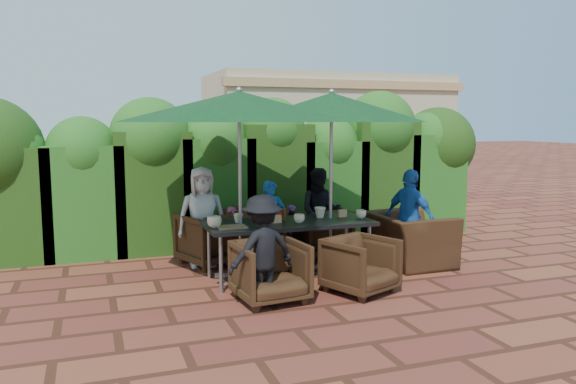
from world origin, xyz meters
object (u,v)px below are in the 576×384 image
object	(u,v)px
umbrella_left	(239,107)
chair_near_right	(361,262)
chair_far_mid	(260,232)
chair_near_left	(270,268)
dining_table	(289,227)
chair_far_left	(212,236)
chair_far_right	(318,230)
chair_end_right	(410,231)
umbrella_right	(332,108)

from	to	relation	value
umbrella_left	chair_near_right	bearing A→B (deg)	-37.36
umbrella_left	chair_far_mid	world-z (taller)	umbrella_left
chair_near_right	chair_near_left	bearing A→B (deg)	154.73
dining_table	chair_far_left	xyz separation A→B (m)	(-0.81, 1.03, -0.26)
chair_far_right	chair_near_right	size ratio (longest dim) A/B	1.11
chair_far_mid	chair_near_left	world-z (taller)	chair_far_mid
umbrella_left	chair_end_right	world-z (taller)	umbrella_left
dining_table	chair_far_left	size ratio (longest dim) A/B	2.60
dining_table	chair_end_right	xyz separation A→B (m)	(1.86, 0.07, -0.18)
umbrella_right	chair_far_right	distance (m)	2.02
chair_near_left	chair_end_right	xyz separation A→B (m)	(2.39, 0.92, 0.11)
chair_far_mid	chair_far_right	distance (m)	0.91
chair_far_left	chair_near_left	bearing A→B (deg)	77.67
chair_near_left	chair_near_right	size ratio (longest dim) A/B	1.04
umbrella_left	dining_table	bearing A→B (deg)	-3.99
umbrella_right	chair_far_left	distance (m)	2.49
chair_far_left	chair_near_left	xyz separation A→B (m)	(0.28, -1.88, -0.03)
chair_far_left	chair_near_right	distance (m)	2.38
chair_far_mid	chair_end_right	size ratio (longest dim) A/B	0.77
umbrella_right	chair_end_right	size ratio (longest dim) A/B	2.21
chair_far_right	chair_end_right	distance (m)	1.37
chair_far_left	chair_near_left	distance (m)	1.90
umbrella_right	chair_near_left	world-z (taller)	umbrella_right
umbrella_left	chair_end_right	bearing A→B (deg)	0.62
umbrella_left	chair_far_mid	xyz separation A→B (m)	(0.53, 0.94, -1.78)
dining_table	chair_end_right	bearing A→B (deg)	2.20
umbrella_left	chair_far_left	distance (m)	2.06
chair_far_right	chair_near_right	world-z (taller)	chair_far_right
chair_far_mid	chair_end_right	distance (m)	2.17
chair_far_mid	chair_near_left	xyz separation A→B (m)	(-0.42, -1.83, -0.05)
chair_near_left	chair_end_right	bearing A→B (deg)	14.92
chair_end_right	umbrella_left	bearing A→B (deg)	90.78
chair_far_mid	chair_end_right	bearing A→B (deg)	177.88
chair_near_left	chair_far_mid	bearing A→B (deg)	70.86
chair_far_left	chair_far_mid	xyz separation A→B (m)	(0.70, -0.05, 0.02)
umbrella_left	umbrella_right	bearing A→B (deg)	-0.31
umbrella_left	chair_end_right	distance (m)	3.03
umbrella_right	chair_far_right	xyz separation A→B (m)	(0.20, 0.90, -1.80)
chair_far_right	chair_near_left	distance (m)	2.22
chair_near_left	chair_end_right	distance (m)	2.56
chair_far_right	chair_end_right	bearing A→B (deg)	131.82
chair_near_right	chair_end_right	world-z (taller)	chair_end_right
chair_far_mid	chair_end_right	xyz separation A→B (m)	(1.96, -0.92, 0.06)
umbrella_right	chair_far_mid	xyz separation A→B (m)	(-0.71, 0.95, -1.78)
dining_table	chair_far_mid	xyz separation A→B (m)	(-0.10, 0.99, -0.24)
dining_table	chair_near_left	xyz separation A→B (m)	(-0.53, -0.85, -0.29)
chair_far_left	chair_near_left	size ratio (longest dim) A/B	1.09
chair_far_left	chair_far_mid	world-z (taller)	chair_far_mid
chair_far_mid	chair_far_right	size ratio (longest dim) A/B	1.06
chair_far_right	chair_near_right	bearing A→B (deg)	74.38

